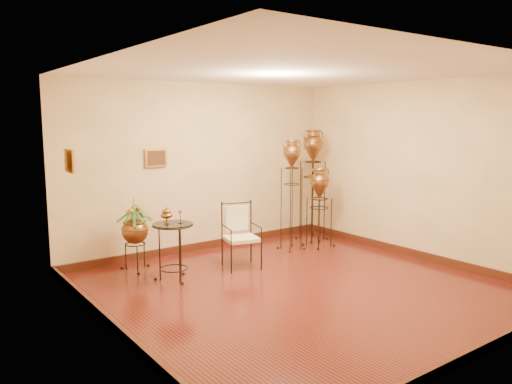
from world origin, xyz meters
TOP-DOWN VIEW (x-y plane):
  - ground at (0.00, 0.00)m, footprint 5.00×5.00m
  - room_shell at (-0.01, 0.01)m, footprint 5.02×5.02m
  - amphora_tall at (1.18, 1.57)m, footprint 0.44×0.44m
  - amphora_mid at (1.97, 1.89)m, footprint 0.48×0.48m
  - amphora_short at (1.71, 1.44)m, footprint 0.55×0.55m
  - planter_urn at (-1.43, 2.00)m, footprint 0.77×0.77m
  - armchair at (-0.10, 1.18)m, footprint 0.65×0.62m
  - side_table at (-1.19, 1.26)m, footprint 0.69×0.69m

SIDE VIEW (x-z plane):
  - ground at x=0.00m, z-range 0.00..0.00m
  - side_table at x=-1.19m, z-range -0.09..0.92m
  - armchair at x=-0.10m, z-range 0.00..0.96m
  - planter_urn at x=-1.43m, z-range 0.07..1.20m
  - amphora_short at x=1.71m, z-range 0.00..1.40m
  - amphora_tall at x=1.18m, z-range 0.02..1.90m
  - amphora_mid at x=1.97m, z-range 0.01..2.05m
  - room_shell at x=-0.01m, z-range 0.33..3.14m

